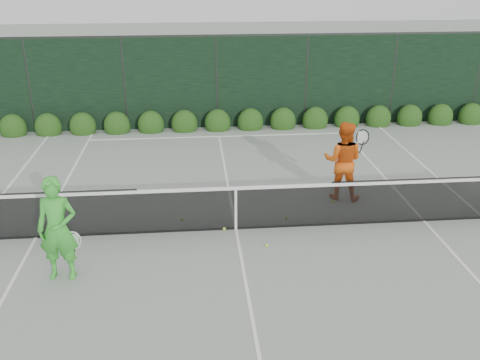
{
  "coord_description": "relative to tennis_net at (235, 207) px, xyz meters",
  "views": [
    {
      "loc": [
        -0.84,
        -10.0,
        5.29
      ],
      "look_at": [
        0.12,
        0.3,
        1.0
      ],
      "focal_mm": 40.0,
      "sensor_mm": 36.0,
      "label": 1
    }
  ],
  "objects": [
    {
      "name": "ground",
      "position": [
        0.02,
        0.0,
        -0.53
      ],
      "size": [
        80.0,
        80.0,
        0.0
      ],
      "primitive_type": "plane",
      "color": "gray",
      "rests_on": "ground"
    },
    {
      "name": "tennis_net",
      "position": [
        0.0,
        0.0,
        0.0
      ],
      "size": [
        12.9,
        0.1,
        1.07
      ],
      "color": "black",
      "rests_on": "ground"
    },
    {
      "name": "player_woman",
      "position": [
        -3.21,
        -1.52,
        0.43
      ],
      "size": [
        0.73,
        0.51,
        1.92
      ],
      "rotation": [
        0.0,
        0.0,
        -0.08
      ],
      "color": "green",
      "rests_on": "ground"
    },
    {
      "name": "player_man",
      "position": [
        2.65,
        1.39,
        0.41
      ],
      "size": [
        1.11,
        1.0,
        1.88
      ],
      "rotation": [
        0.0,
        0.0,
        2.77
      ],
      "color": "#DF5712",
      "rests_on": "ground"
    },
    {
      "name": "court_lines",
      "position": [
        0.02,
        0.0,
        -0.53
      ],
      "size": [
        11.03,
        23.83,
        0.01
      ],
      "color": "white",
      "rests_on": "ground"
    },
    {
      "name": "windscreen_fence",
      "position": [
        0.02,
        -2.71,
        0.98
      ],
      "size": [
        32.0,
        21.07,
        3.06
      ],
      "color": "black",
      "rests_on": "ground"
    },
    {
      "name": "hedge_row",
      "position": [
        0.02,
        7.15,
        -0.3
      ],
      "size": [
        31.66,
        0.65,
        0.94
      ],
      "color": "#17390F",
      "rests_on": "ground"
    },
    {
      "name": "tennis_balls",
      "position": [
        0.56,
        0.24,
        -0.5
      ],
      "size": [
        3.59,
        1.99,
        0.07
      ],
      "color": "#BAE332",
      "rests_on": "ground"
    }
  ]
}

